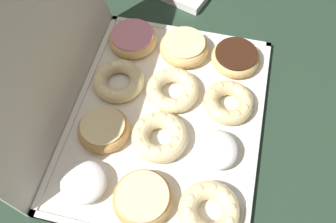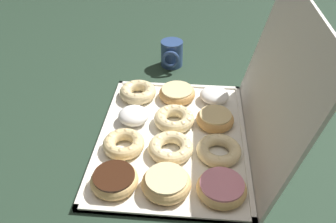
{
  "view_description": "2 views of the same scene",
  "coord_description": "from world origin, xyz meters",
  "px_view_note": "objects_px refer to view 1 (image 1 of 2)",
  "views": [
    {
      "loc": [
        -0.39,
        -0.1,
        0.7
      ],
      "look_at": [
        0.0,
        -0.0,
        0.04
      ],
      "focal_mm": 39.74,
      "sensor_mm": 36.0,
      "label": 1
    },
    {
      "loc": [
        0.72,
        0.05,
        0.65
      ],
      "look_at": [
        -0.05,
        -0.02,
        0.06
      ],
      "focal_mm": 36.95,
      "sensor_mm": 36.0,
      "label": 2
    }
  ],
  "objects_px": {
    "glazed_ring_donut_7": "(182,47)",
    "powdered_filled_donut_8": "(84,182)",
    "cruller_donut_6": "(172,89)",
    "powdered_filled_donut_1": "(217,149)",
    "glazed_ring_donut_9": "(104,129)",
    "cruller_donut_5": "(158,136)",
    "glazed_ring_donut_4": "(142,198)",
    "cruller_donut_0": "(210,211)",
    "chocolate_frosted_donut_3": "(235,58)",
    "pink_frosted_donut_11": "(133,39)",
    "cruller_donut_10": "(118,80)",
    "cruller_donut_2": "(229,102)",
    "donut_box": "(166,119)"
  },
  "relations": [
    {
      "from": "cruller_donut_5",
      "to": "glazed_ring_donut_4",
      "type": "bearing_deg",
      "value": -179.11
    },
    {
      "from": "glazed_ring_donut_7",
      "to": "cruller_donut_0",
      "type": "bearing_deg",
      "value": -160.63
    },
    {
      "from": "cruller_donut_10",
      "to": "powdered_filled_donut_8",
      "type": "bearing_deg",
      "value": -178.31
    },
    {
      "from": "cruller_donut_6",
      "to": "cruller_donut_10",
      "type": "xyz_separation_m",
      "value": [
        -0.0,
        0.12,
        -0.0
      ]
    },
    {
      "from": "cruller_donut_2",
      "to": "donut_box",
      "type": "bearing_deg",
      "value": 115.75
    },
    {
      "from": "powdered_filled_donut_1",
      "to": "powdered_filled_donut_8",
      "type": "bearing_deg",
      "value": 117.99
    },
    {
      "from": "powdered_filled_donut_1",
      "to": "glazed_ring_donut_4",
      "type": "bearing_deg",
      "value": 137.13
    },
    {
      "from": "glazed_ring_donut_9",
      "to": "cruller_donut_2",
      "type": "bearing_deg",
      "value": -62.72
    },
    {
      "from": "glazed_ring_donut_9",
      "to": "chocolate_frosted_donut_3",
      "type": "bearing_deg",
      "value": -43.78
    },
    {
      "from": "cruller_donut_2",
      "to": "cruller_donut_6",
      "type": "relative_size",
      "value": 0.94
    },
    {
      "from": "cruller_donut_5",
      "to": "cruller_donut_6",
      "type": "bearing_deg",
      "value": -0.9
    },
    {
      "from": "cruller_donut_2",
      "to": "glazed_ring_donut_7",
      "type": "xyz_separation_m",
      "value": [
        0.13,
        0.13,
        0.0
      ]
    },
    {
      "from": "cruller_donut_6",
      "to": "pink_frosted_donut_11",
      "type": "distance_m",
      "value": 0.18
    },
    {
      "from": "glazed_ring_donut_7",
      "to": "glazed_ring_donut_9",
      "type": "distance_m",
      "value": 0.28
    },
    {
      "from": "powdered_filled_donut_1",
      "to": "glazed_ring_donut_9",
      "type": "bearing_deg",
      "value": 91.61
    },
    {
      "from": "cruller_donut_0",
      "to": "powdered_filled_donut_1",
      "type": "height_order",
      "value": "powdered_filled_donut_1"
    },
    {
      "from": "cruller_donut_0",
      "to": "chocolate_frosted_donut_3",
      "type": "relative_size",
      "value": 1.03
    },
    {
      "from": "donut_box",
      "to": "cruller_donut_10",
      "type": "xyz_separation_m",
      "value": [
        0.06,
        0.12,
        0.02
      ]
    },
    {
      "from": "cruller_donut_5",
      "to": "glazed_ring_donut_9",
      "type": "bearing_deg",
      "value": 94.67
    },
    {
      "from": "donut_box",
      "to": "cruller_donut_0",
      "type": "height_order",
      "value": "cruller_donut_0"
    },
    {
      "from": "chocolate_frosted_donut_3",
      "to": "powdered_filled_donut_8",
      "type": "xyz_separation_m",
      "value": [
        -0.37,
        0.24,
        0.0
      ]
    },
    {
      "from": "glazed_ring_donut_7",
      "to": "cruller_donut_10",
      "type": "relative_size",
      "value": 1.0
    },
    {
      "from": "glazed_ring_donut_7",
      "to": "cruller_donut_6",
      "type": "bearing_deg",
      "value": -178.9
    },
    {
      "from": "donut_box",
      "to": "cruller_donut_6",
      "type": "distance_m",
      "value": 0.07
    },
    {
      "from": "powdered_filled_donut_1",
      "to": "cruller_donut_2",
      "type": "relative_size",
      "value": 0.8
    },
    {
      "from": "cruller_donut_6",
      "to": "donut_box",
      "type": "bearing_deg",
      "value": -177.74
    },
    {
      "from": "powdered_filled_donut_1",
      "to": "glazed_ring_donut_9",
      "type": "distance_m",
      "value": 0.24
    },
    {
      "from": "cruller_donut_2",
      "to": "glazed_ring_donut_9",
      "type": "height_order",
      "value": "glazed_ring_donut_9"
    },
    {
      "from": "glazed_ring_donut_7",
      "to": "powdered_filled_donut_8",
      "type": "height_order",
      "value": "same"
    },
    {
      "from": "glazed_ring_donut_4",
      "to": "cruller_donut_5",
      "type": "xyz_separation_m",
      "value": [
        0.13,
        0.0,
        0.0
      ]
    },
    {
      "from": "chocolate_frosted_donut_3",
      "to": "powdered_filled_donut_8",
      "type": "height_order",
      "value": "powdered_filled_donut_8"
    },
    {
      "from": "chocolate_frosted_donut_3",
      "to": "cruller_donut_6",
      "type": "xyz_separation_m",
      "value": [
        -0.12,
        0.13,
        -0.0
      ]
    },
    {
      "from": "powdered_filled_donut_1",
      "to": "cruller_donut_6",
      "type": "bearing_deg",
      "value": 44.49
    },
    {
      "from": "cruller_donut_5",
      "to": "glazed_ring_donut_7",
      "type": "distance_m",
      "value": 0.24
    },
    {
      "from": "cruller_donut_0",
      "to": "chocolate_frosted_donut_3",
      "type": "xyz_separation_m",
      "value": [
        0.37,
        0.0,
        -0.0
      ]
    },
    {
      "from": "powdered_filled_donut_8",
      "to": "pink_frosted_donut_11",
      "type": "bearing_deg",
      "value": 1.48
    },
    {
      "from": "cruller_donut_6",
      "to": "powdered_filled_donut_8",
      "type": "distance_m",
      "value": 0.27
    },
    {
      "from": "cruller_donut_0",
      "to": "powdered_filled_donut_1",
      "type": "xyz_separation_m",
      "value": [
        0.12,
        0.01,
        0.0
      ]
    },
    {
      "from": "cruller_donut_0",
      "to": "cruller_donut_10",
      "type": "distance_m",
      "value": 0.35
    },
    {
      "from": "powdered_filled_donut_1",
      "to": "cruller_donut_6",
      "type": "relative_size",
      "value": 0.75
    },
    {
      "from": "chocolate_frosted_donut_3",
      "to": "cruller_donut_6",
      "type": "bearing_deg",
      "value": 134.12
    },
    {
      "from": "powdered_filled_donut_1",
      "to": "powdered_filled_donut_8",
      "type": "distance_m",
      "value": 0.27
    },
    {
      "from": "cruller_donut_0",
      "to": "glazed_ring_donut_4",
      "type": "xyz_separation_m",
      "value": [
        -0.01,
        0.13,
        -0.0
      ]
    },
    {
      "from": "cruller_donut_0",
      "to": "pink_frosted_donut_11",
      "type": "bearing_deg",
      "value": 34.2
    },
    {
      "from": "cruller_donut_2",
      "to": "glazed_ring_donut_4",
      "type": "bearing_deg",
      "value": 152.85
    },
    {
      "from": "glazed_ring_donut_9",
      "to": "pink_frosted_donut_11",
      "type": "relative_size",
      "value": 0.93
    },
    {
      "from": "glazed_ring_donut_4",
      "to": "glazed_ring_donut_7",
      "type": "relative_size",
      "value": 0.99
    },
    {
      "from": "cruller_donut_0",
      "to": "cruller_donut_6",
      "type": "bearing_deg",
      "value": 27.33
    },
    {
      "from": "cruller_donut_10",
      "to": "pink_frosted_donut_11",
      "type": "relative_size",
      "value": 1.0
    },
    {
      "from": "chocolate_frosted_donut_3",
      "to": "powdered_filled_donut_1",
      "type": "bearing_deg",
      "value": 178.87
    }
  ]
}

